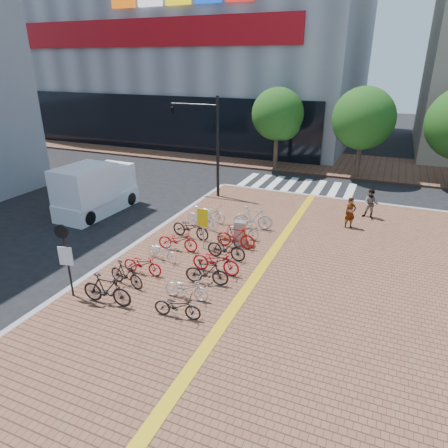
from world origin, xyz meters
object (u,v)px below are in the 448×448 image
at_px(bike_4, 178,240).
at_px(bike_10, 207,272).
at_px(bike_14, 243,230).
at_px(utility_box, 240,233).
at_px(bike_3, 162,251).
at_px(bike_9, 187,288).
at_px(bike_5, 191,228).
at_px(traffic_light_pole, 196,127).
at_px(pedestrian_a, 350,213).
at_px(bike_13, 236,237).
at_px(box_truck, 95,190).
at_px(bike_7, 210,213).
at_px(bike_12, 226,248).
at_px(bike_2, 142,264).
at_px(bike_0, 107,289).
at_px(pedestrian_b, 371,204).
at_px(yellow_sign, 203,221).
at_px(bike_6, 202,218).
at_px(notice_sign, 65,252).
at_px(bike_8, 177,306).
at_px(bike_1, 126,274).
at_px(bike_11, 216,261).

height_order(bike_4, bike_10, bike_10).
xyz_separation_m(bike_14, utility_box, (0.10, -0.64, 0.13)).
height_order(bike_3, bike_9, bike_9).
distance_m(bike_5, traffic_light_pole, 7.64).
bearing_deg(pedestrian_a, bike_5, 177.88).
bearing_deg(bike_13, box_truck, 76.24).
relative_size(bike_4, bike_7, 1.00).
bearing_deg(bike_12, bike_2, 136.87).
xyz_separation_m(bike_0, bike_5, (0.08, 5.96, -0.05)).
height_order(bike_9, pedestrian_b, pedestrian_b).
height_order(pedestrian_a, yellow_sign, yellow_sign).
distance_m(bike_6, bike_13, 2.65).
xyz_separation_m(bike_13, notice_sign, (-3.85, -5.89, 1.19)).
bearing_deg(notice_sign, bike_9, 20.79).
distance_m(bike_13, notice_sign, 7.14).
distance_m(bike_8, bike_12, 4.38).
xyz_separation_m(bike_0, bike_6, (0.11, 7.14, 0.01)).
xyz_separation_m(bike_1, bike_5, (0.18, 4.73, 0.03)).
height_order(bike_1, bike_4, bike_1).
xyz_separation_m(bike_7, bike_14, (2.26, -1.30, -0.05)).
bearing_deg(traffic_light_pole, pedestrian_a, -12.32).
bearing_deg(bike_8, utility_box, -5.89).
bearing_deg(box_truck, bike_14, -3.20).
distance_m(bike_3, bike_11, 2.48).
height_order(bike_0, bike_12, bike_0).
xyz_separation_m(bike_5, pedestrian_a, (6.63, 4.17, 0.26)).
bearing_deg(bike_14, utility_box, -171.50).
relative_size(bike_13, yellow_sign, 0.94).
distance_m(bike_1, pedestrian_a, 11.21).
relative_size(bike_6, bike_8, 1.19).
distance_m(bike_13, yellow_sign, 1.63).
bearing_deg(bike_10, notice_sign, 113.82).
relative_size(bike_4, bike_14, 1.12).
bearing_deg(bike_12, bike_9, -179.17).
relative_size(bike_1, pedestrian_b, 1.03).
relative_size(bike_1, bike_5, 0.82).
xyz_separation_m(bike_5, bike_11, (2.42, -2.56, 0.00)).
distance_m(bike_6, utility_box, 2.51).
bearing_deg(bike_9, bike_14, -5.11).
bearing_deg(bike_4, traffic_light_pole, 12.84).
bearing_deg(bike_6, yellow_sign, -143.99).
xyz_separation_m(bike_9, utility_box, (0.11, 4.85, 0.13)).
xyz_separation_m(bike_6, notice_sign, (-1.57, -7.23, 1.15)).
distance_m(bike_1, bike_10, 2.94).
bearing_deg(box_truck, pedestrian_b, 18.14).
height_order(utility_box, notice_sign, notice_sign).
relative_size(bike_0, utility_box, 1.68).
bearing_deg(bike_12, bike_11, -173.77).
bearing_deg(bike_3, bike_11, -80.75).
distance_m(bike_6, yellow_sign, 2.37).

